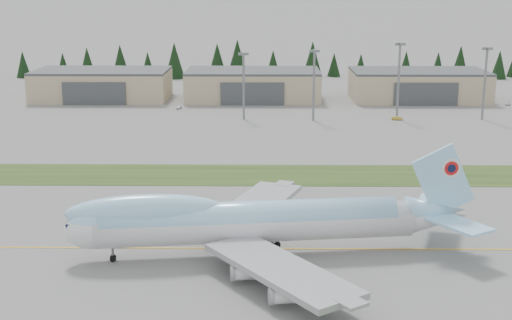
{
  "coord_description": "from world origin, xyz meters",
  "views": [
    {
      "loc": [
        -10.67,
        -107.85,
        41.83
      ],
      "look_at": [
        -12.36,
        26.92,
        8.0
      ],
      "focal_mm": 50.0,
      "sensor_mm": 36.0,
      "label": 1
    }
  ],
  "objects_px": {
    "hangar_right": "(418,85)",
    "service_vehicle_c": "(507,105)",
    "hangar_center": "(253,85)",
    "service_vehicle_a": "(179,109)",
    "service_vehicle_b": "(397,120)",
    "hangar_left": "(102,84)",
    "boeing_747_freighter": "(251,221)"
  },
  "relations": [
    {
      "from": "hangar_right",
      "to": "service_vehicle_b",
      "type": "height_order",
      "value": "hangar_right"
    },
    {
      "from": "service_vehicle_b",
      "to": "service_vehicle_c",
      "type": "xyz_separation_m",
      "value": [
        43.53,
        28.3,
        0.0
      ]
    },
    {
      "from": "service_vehicle_a",
      "to": "service_vehicle_c",
      "type": "distance_m",
      "value": 114.07
    },
    {
      "from": "service_vehicle_a",
      "to": "hangar_center",
      "type": "bearing_deg",
      "value": 52.63
    },
    {
      "from": "hangar_right",
      "to": "service_vehicle_b",
      "type": "distance_m",
      "value": 42.26
    },
    {
      "from": "boeing_747_freighter",
      "to": "hangar_left",
      "type": "bearing_deg",
      "value": 103.14
    },
    {
      "from": "boeing_747_freighter",
      "to": "service_vehicle_b",
      "type": "height_order",
      "value": "boeing_747_freighter"
    },
    {
      "from": "service_vehicle_a",
      "to": "service_vehicle_b",
      "type": "relative_size",
      "value": 0.91
    },
    {
      "from": "hangar_right",
      "to": "service_vehicle_b",
      "type": "xyz_separation_m",
      "value": [
        -14.5,
        -39.33,
        -5.39
      ]
    },
    {
      "from": "hangar_left",
      "to": "service_vehicle_b",
      "type": "distance_m",
      "value": 108.05
    },
    {
      "from": "hangar_right",
      "to": "service_vehicle_b",
      "type": "bearing_deg",
      "value": -110.24
    },
    {
      "from": "hangar_left",
      "to": "boeing_747_freighter",
      "type": "bearing_deg",
      "value": -69.44
    },
    {
      "from": "service_vehicle_a",
      "to": "service_vehicle_c",
      "type": "xyz_separation_m",
      "value": [
        113.69,
        9.29,
        0.0
      ]
    },
    {
      "from": "service_vehicle_b",
      "to": "boeing_747_freighter",
      "type": "bearing_deg",
      "value": 169.24
    },
    {
      "from": "hangar_left",
      "to": "service_vehicle_c",
      "type": "xyz_separation_m",
      "value": [
        144.03,
        -11.03,
        -5.39
      ]
    },
    {
      "from": "hangar_center",
      "to": "service_vehicle_c",
      "type": "xyz_separation_m",
      "value": [
        89.03,
        -11.03,
        -5.39
      ]
    },
    {
      "from": "hangar_left",
      "to": "service_vehicle_b",
      "type": "relative_size",
      "value": 13.97
    },
    {
      "from": "boeing_747_freighter",
      "to": "hangar_right",
      "type": "xyz_separation_m",
      "value": [
        57.74,
        152.64,
        -0.29
      ]
    },
    {
      "from": "hangar_right",
      "to": "service_vehicle_a",
      "type": "relative_size",
      "value": 15.28
    },
    {
      "from": "hangar_center",
      "to": "service_vehicle_c",
      "type": "distance_m",
      "value": 89.87
    },
    {
      "from": "hangar_right",
      "to": "service_vehicle_c",
      "type": "xyz_separation_m",
      "value": [
        29.03,
        -11.03,
        -5.39
      ]
    },
    {
      "from": "service_vehicle_c",
      "to": "service_vehicle_b",
      "type": "bearing_deg",
      "value": -129.01
    },
    {
      "from": "boeing_747_freighter",
      "to": "service_vehicle_a",
      "type": "relative_size",
      "value": 20.89
    },
    {
      "from": "hangar_left",
      "to": "hangar_center",
      "type": "bearing_deg",
      "value": 0.0
    },
    {
      "from": "hangar_center",
      "to": "service_vehicle_a",
      "type": "height_order",
      "value": "hangar_center"
    },
    {
      "from": "hangar_left",
      "to": "service_vehicle_a",
      "type": "xyz_separation_m",
      "value": [
        30.34,
        -20.32,
        -5.39
      ]
    },
    {
      "from": "boeing_747_freighter",
      "to": "hangar_right",
      "type": "relative_size",
      "value": 1.37
    },
    {
      "from": "hangar_left",
      "to": "hangar_right",
      "type": "height_order",
      "value": "same"
    },
    {
      "from": "hangar_right",
      "to": "service_vehicle_a",
      "type": "height_order",
      "value": "hangar_right"
    },
    {
      "from": "hangar_center",
      "to": "boeing_747_freighter",
      "type": "bearing_deg",
      "value": -89.15
    },
    {
      "from": "hangar_left",
      "to": "hangar_right",
      "type": "distance_m",
      "value": 115.0
    },
    {
      "from": "hangar_center",
      "to": "service_vehicle_a",
      "type": "relative_size",
      "value": 15.28
    }
  ]
}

